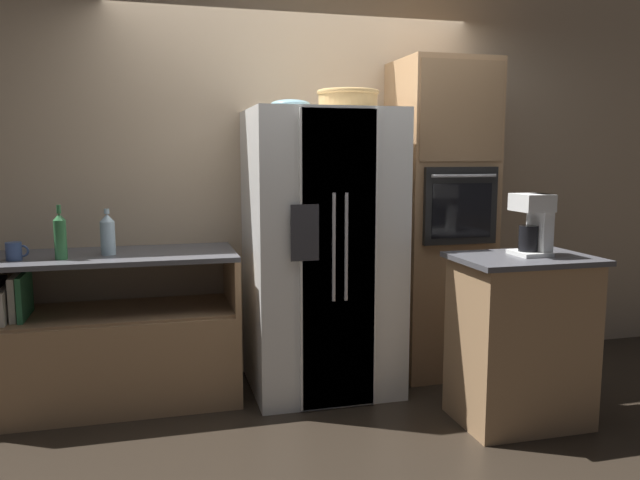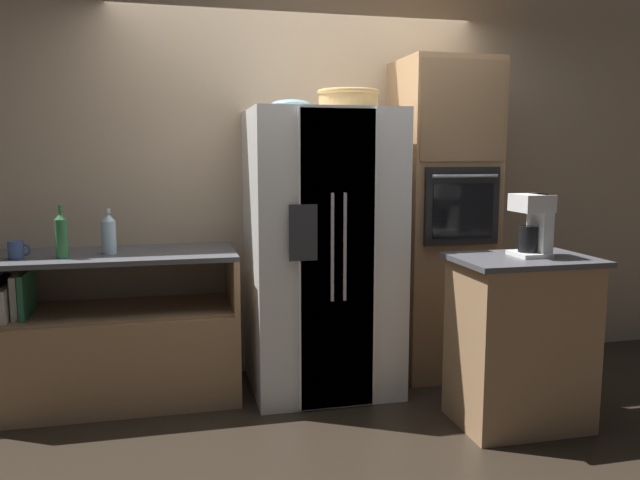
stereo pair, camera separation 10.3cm
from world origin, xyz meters
name	(u,v)px [view 1 (the left image)]	position (x,y,z in m)	size (l,w,h in m)	color
ground_plane	(313,388)	(0.00, 0.00, 0.00)	(20.00, 20.00, 0.00)	black
wall_back	(296,175)	(0.00, 0.46, 1.40)	(12.00, 0.06, 2.80)	tan
counter_left	(112,349)	(-1.26, 0.10, 0.34)	(1.51, 0.67, 0.94)	#A87F56
refrigerator	(321,252)	(0.07, 0.02, 0.91)	(0.93, 0.84, 1.82)	white
wall_oven	(439,219)	(0.95, 0.13, 1.09)	(0.62, 0.65, 2.17)	#A87F56
island_counter	(520,339)	(1.03, -0.80, 0.49)	(0.77, 0.55, 0.97)	#A87F56
wicker_basket	(348,99)	(0.22, -0.05, 1.89)	(0.39, 0.39, 0.12)	tan
fruit_bowl	(291,105)	(-0.12, 0.08, 1.85)	(0.25, 0.25, 0.06)	#668C99
bottle_tall	(108,234)	(-1.25, 0.07, 1.07)	(0.09, 0.09, 0.28)	silver
bottle_short	(60,236)	(-1.51, -0.04, 1.08)	(0.07, 0.07, 0.32)	#33723F
mug	(14,251)	(-1.76, -0.01, 0.99)	(0.13, 0.09, 0.10)	#384C7A
coffee_maker	(534,222)	(1.09, -0.78, 1.17)	(0.18, 0.21, 0.35)	white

